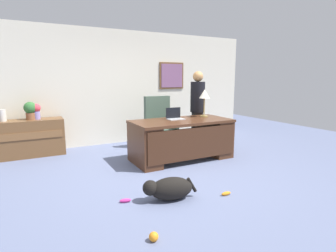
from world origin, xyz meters
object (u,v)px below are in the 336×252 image
(desk, at_px, (182,138))
(potted_plant, at_px, (30,110))
(vase_empty, at_px, (3,116))
(laptop, at_px, (175,116))
(person_standing, at_px, (197,109))
(dog_lying, at_px, (169,188))
(dog_toy_bone, at_px, (125,201))
(armchair, at_px, (160,126))
(desk_lamp, at_px, (204,96))
(credenza, at_px, (30,138))
(vase_with_flowers, at_px, (36,111))
(dog_toy_ball, at_px, (154,237))
(dog_toy_plush, at_px, (226,193))

(desk, distance_m, potted_plant, 3.10)
(vase_empty, bearing_deg, laptop, -26.18)
(desk, bearing_deg, vase_empty, 151.63)
(person_standing, bearing_deg, dog_lying, -131.22)
(laptop, xyz_separation_m, dog_toy_bone, (-1.54, -1.47, -0.81))
(laptop, relative_size, vase_empty, 1.41)
(desk, relative_size, armchair, 1.64)
(desk, xyz_separation_m, desk_lamp, (0.64, 0.19, 0.79))
(credenza, xyz_separation_m, vase_empty, (-0.44, 0.00, 0.49))
(armchair, xyz_separation_m, vase_with_flowers, (-2.45, 0.71, 0.41))
(armchair, xyz_separation_m, dog_toy_ball, (-1.63, -3.17, -0.47))
(credenza, bearing_deg, armchair, -15.16)
(desk, bearing_deg, dog_toy_ball, -126.45)
(credenza, bearing_deg, dog_lying, -63.72)
(desk_lamp, xyz_separation_m, dog_toy_bone, (-2.25, -1.48, -1.20))
(laptop, height_order, desk_lamp, desk_lamp)
(dog_toy_ball, height_order, dog_toy_plush, dog_toy_ball)
(armchair, distance_m, laptop, 0.83)
(dog_toy_ball, height_order, dog_toy_bone, dog_toy_ball)
(desk, height_order, vase_with_flowers, vase_with_flowers)
(armchair, height_order, person_standing, person_standing)
(armchair, relative_size, dog_toy_plush, 7.81)
(dog_toy_bone, bearing_deg, dog_lying, -19.50)
(desk, bearing_deg, dog_lying, -126.16)
(vase_with_flowers, relative_size, potted_plant, 0.88)
(laptop, height_order, vase_with_flowers, vase_with_flowers)
(armchair, height_order, desk_lamp, desk_lamp)
(person_standing, distance_m, desk_lamp, 0.56)
(dog_toy_plush, bearing_deg, credenza, 124.29)
(desk, distance_m, person_standing, 1.10)
(dog_lying, distance_m, potted_plant, 3.56)
(desk_lamp, relative_size, dog_toy_plush, 3.77)
(vase_with_flowers, bearing_deg, dog_lying, -66.15)
(potted_plant, height_order, dog_toy_bone, potted_plant)
(armchair, relative_size, potted_plant, 3.27)
(person_standing, distance_m, potted_plant, 3.49)
(person_standing, bearing_deg, desk, -140.60)
(dog_lying, relative_size, potted_plant, 2.03)
(armchair, distance_m, dog_toy_plush, 2.73)
(credenza, height_order, dog_toy_plush, credenza)
(desk, distance_m, dog_lying, 1.85)
(credenza, bearing_deg, dog_toy_bone, -71.02)
(dog_lying, bearing_deg, vase_empty, 122.33)
(person_standing, height_order, desk_lamp, person_standing)
(potted_plant, relative_size, dog_toy_plush, 2.39)
(person_standing, xyz_separation_m, desk_lamp, (-0.13, -0.44, 0.33))
(laptop, bearing_deg, desk_lamp, 0.77)
(dog_lying, bearing_deg, vase_with_flowers, 113.85)
(vase_with_flowers, relative_size, vase_empty, 1.40)
(armchair, height_order, dog_toy_bone, armchair)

